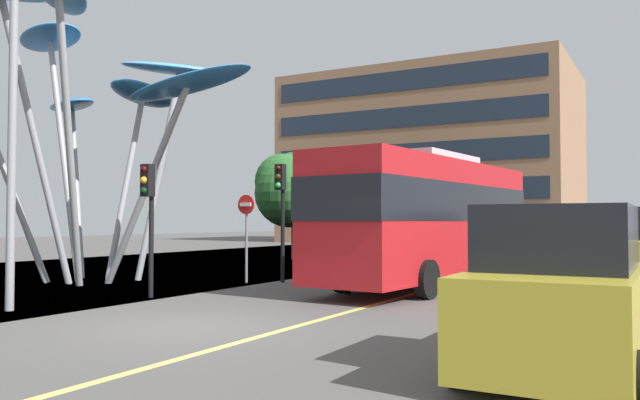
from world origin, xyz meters
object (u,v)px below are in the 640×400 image
object	(u,v)px
traffic_light_kerb_near	(149,201)
red_bus	(429,215)
no_entry_sign	(246,224)
leaf_sculpture	(83,73)
car_parked_near	(559,295)
car_parked_mid	(630,260)
car_parked_far	(636,249)
street_lamp	(22,72)
traffic_light_kerb_far	(281,197)
traffic_light_island_mid	(337,208)

from	to	relation	value
traffic_light_kerb_near	red_bus	bearing A→B (deg)	48.91
no_entry_sign	leaf_sculpture	bearing A→B (deg)	-157.14
car_parked_near	car_parked_mid	size ratio (longest dim) A/B	0.93
red_bus	car_parked_far	bearing A→B (deg)	37.18
street_lamp	no_entry_sign	world-z (taller)	street_lamp
street_lamp	traffic_light_kerb_far	bearing A→B (deg)	79.86
traffic_light_kerb_far	traffic_light_island_mid	world-z (taller)	traffic_light_kerb_far
car_parked_near	street_lamp	xyz separation A→B (m)	(-10.75, 0.27, 4.07)
car_parked_mid	no_entry_sign	distance (m)	10.68
traffic_light_island_mid	street_lamp	size ratio (longest dim) A/B	0.41
red_bus	traffic_light_kerb_near	world-z (taller)	red_bus
traffic_light_kerb_far	leaf_sculpture	bearing A→B (deg)	-156.27
traffic_light_kerb_near	street_lamp	distance (m)	4.10
red_bus	traffic_light_island_mid	world-z (taller)	red_bus
leaf_sculpture	car_parked_near	world-z (taller)	leaf_sculpture
car_parked_far	street_lamp	bearing A→B (deg)	-130.38
car_parked_far	street_lamp	distance (m)	17.40
leaf_sculpture	traffic_light_island_mid	size ratio (longest dim) A/B	3.69
red_bus	car_parked_near	world-z (taller)	red_bus
red_bus	car_parked_mid	distance (m)	5.76
no_entry_sign	street_lamp	bearing A→B (deg)	-93.66
street_lamp	car_parked_far	bearing A→B (deg)	49.62
no_entry_sign	car_parked_near	bearing A→B (deg)	-36.89
leaf_sculpture	no_entry_sign	size ratio (longest dim) A/B	4.44
traffic_light_kerb_near	car_parked_mid	xyz separation A→B (m)	(10.46, 3.94, -1.36)
traffic_light_kerb_far	car_parked_far	distance (m)	10.88
leaf_sculpture	car_parked_far	size ratio (longest dim) A/B	3.12
red_bus	traffic_light_kerb_far	world-z (taller)	red_bus
leaf_sculpture	no_entry_sign	world-z (taller)	leaf_sculpture
street_lamp	no_entry_sign	bearing A→B (deg)	86.34
traffic_light_kerb_far	car_parked_near	world-z (taller)	traffic_light_kerb_far
car_parked_near	no_entry_sign	world-z (taller)	no_entry_sign
red_bus	car_parked_mid	world-z (taller)	red_bus
car_parked_far	red_bus	bearing A→B (deg)	-142.82
traffic_light_kerb_far	no_entry_sign	bearing A→B (deg)	-151.90
red_bus	no_entry_sign	size ratio (longest dim) A/B	3.74
traffic_light_kerb_near	traffic_light_kerb_far	bearing A→B (deg)	81.08
car_parked_mid	street_lamp	bearing A→B (deg)	-147.75
street_lamp	red_bus	bearing A→B (deg)	57.11
red_bus	traffic_light_kerb_far	size ratio (longest dim) A/B	2.77
car_parked_mid	car_parked_far	bearing A→B (deg)	91.46
street_lamp	traffic_light_island_mid	bearing A→B (deg)	83.36
no_entry_sign	traffic_light_kerb_far	bearing A→B (deg)	28.10
car_parked_mid	car_parked_far	size ratio (longest dim) A/B	1.08
traffic_light_island_mid	no_entry_sign	bearing A→B (deg)	-101.68
traffic_light_kerb_far	traffic_light_island_mid	bearing A→B (deg)	90.78
car_parked_mid	leaf_sculpture	bearing A→B (deg)	-173.95
car_parked_near	leaf_sculpture	bearing A→B (deg)	159.64
leaf_sculpture	street_lamp	distance (m)	7.14
leaf_sculpture	street_lamp	world-z (taller)	leaf_sculpture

